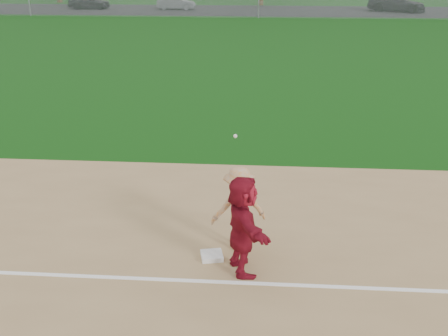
# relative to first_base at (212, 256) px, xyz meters

# --- Properties ---
(ground) EXTENTS (160.00, 160.00, 0.00)m
(ground) POSITION_rel_first_base_xyz_m (0.12, -0.03, -0.07)
(ground) COLOR #0E3F0C
(ground) RESTS_ON ground
(foul_line) EXTENTS (60.00, 0.10, 0.01)m
(foul_line) POSITION_rel_first_base_xyz_m (0.12, -0.83, -0.04)
(foul_line) COLOR white
(foul_line) RESTS_ON infield_dirt
(parking_asphalt) EXTENTS (120.00, 10.00, 0.01)m
(parking_asphalt) POSITION_rel_first_base_xyz_m (0.12, 45.97, -0.06)
(parking_asphalt) COLOR black
(parking_asphalt) RESTS_ON ground
(first_base) EXTENTS (0.48, 0.48, 0.09)m
(first_base) POSITION_rel_first_base_xyz_m (0.00, 0.00, 0.00)
(first_base) COLOR silver
(first_base) RESTS_ON infield_dirt
(base_runner) EXTENTS (1.05, 1.82, 1.87)m
(base_runner) POSITION_rel_first_base_xyz_m (0.60, -0.40, 0.89)
(base_runner) COLOR maroon
(base_runner) RESTS_ON infield_dirt
(car_left) EXTENTS (4.03, 1.79, 1.35)m
(car_left) POSITION_rel_first_base_xyz_m (-16.50, 46.25, 0.62)
(car_left) COLOR black
(car_left) RESTS_ON parking_asphalt
(car_mid) EXTENTS (3.69, 1.34, 1.21)m
(car_mid) POSITION_rel_first_base_xyz_m (-7.91, 46.14, 0.55)
(car_mid) COLOR #525459
(car_mid) RESTS_ON parking_asphalt
(car_right) EXTENTS (5.67, 3.91, 1.52)m
(car_right) POSITION_rel_first_base_xyz_m (12.82, 45.88, 0.71)
(car_right) COLOR black
(car_right) RESTS_ON parking_asphalt
(first_base_play) EXTENTS (1.23, 0.92, 2.40)m
(first_base_play) POSITION_rel_first_base_xyz_m (0.49, 0.48, 0.80)
(first_base_play) COLOR #A0A0A2
(first_base_play) RESTS_ON infield_dirt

